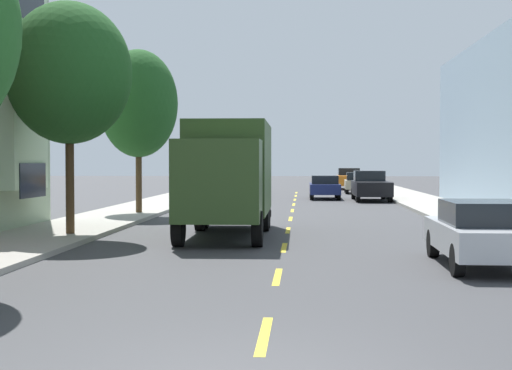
# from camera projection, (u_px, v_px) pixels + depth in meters

# --- Properties ---
(ground_plane) EXTENTS (160.00, 160.00, 0.00)m
(ground_plane) POSITION_uv_depth(u_px,v_px,m) (293.00, 207.00, 37.71)
(ground_plane) COLOR #38383A
(sidewalk_left) EXTENTS (3.20, 120.00, 0.14)m
(sidewalk_left) POSITION_uv_depth(u_px,v_px,m) (146.00, 207.00, 36.17)
(sidewalk_left) COLOR #A39E93
(sidewalk_left) RESTS_ON ground_plane
(sidewalk_right) EXTENTS (3.20, 120.00, 0.14)m
(sidewalk_right) POSITION_uv_depth(u_px,v_px,m) (443.00, 208.00, 35.27)
(sidewalk_right) COLOR #A39E93
(sidewalk_right) RESTS_ON ground_plane
(lane_centerline_dashes) EXTENTS (0.14, 47.20, 0.01)m
(lane_centerline_dashes) POSITION_uv_depth(u_px,v_px,m) (292.00, 214.00, 32.23)
(lane_centerline_dashes) COLOR yellow
(lane_centerline_dashes) RESTS_ON ground_plane
(street_tree_second) EXTENTS (3.68, 3.68, 6.85)m
(street_tree_second) POSITION_uv_depth(u_px,v_px,m) (69.00, 73.00, 22.07)
(street_tree_second) COLOR #47331E
(street_tree_second) RESTS_ON sidewalk_left
(street_tree_third) EXTENTS (3.29, 3.29, 6.83)m
(street_tree_third) POSITION_uv_depth(u_px,v_px,m) (138.00, 104.00, 31.35)
(street_tree_third) COLOR #47331E
(street_tree_third) RESTS_ON sidewalk_left
(delivery_box_truck) EXTENTS (2.46, 7.72, 3.49)m
(delivery_box_truck) POSITION_uv_depth(u_px,v_px,m) (229.00, 172.00, 23.11)
(delivery_box_truck) COLOR #2D471E
(delivery_box_truck) RESTS_ON ground_plane
(parked_sedan_silver) EXTENTS (1.86, 4.52, 1.43)m
(parked_sedan_silver) POSITION_uv_depth(u_px,v_px,m) (482.00, 232.00, 16.16)
(parked_sedan_silver) COLOR #B2B5BA
(parked_sedan_silver) RESTS_ON ground_plane
(parked_sedan_forest) EXTENTS (1.88, 4.53, 1.43)m
(parked_sedan_forest) POSITION_uv_depth(u_px,v_px,m) (232.00, 185.00, 49.35)
(parked_sedan_forest) COLOR #194C28
(parked_sedan_forest) RESTS_ON ground_plane
(parked_pickup_teal) EXTENTS (2.05, 5.32, 1.73)m
(parked_pickup_teal) POSITION_uv_depth(u_px,v_px,m) (239.00, 181.00, 57.22)
(parked_pickup_teal) COLOR #195B60
(parked_pickup_teal) RESTS_ON ground_plane
(parked_pickup_orange) EXTENTS (2.03, 5.31, 1.73)m
(parked_pickup_orange) POSITION_uv_depth(u_px,v_px,m) (349.00, 179.00, 62.15)
(parked_pickup_orange) COLOR orange
(parked_pickup_orange) RESTS_ON ground_plane
(parked_pickup_black) EXTENTS (2.02, 5.31, 1.73)m
(parked_pickup_black) POSITION_uv_depth(u_px,v_px,m) (371.00, 186.00, 43.64)
(parked_pickup_black) COLOR black
(parked_pickup_black) RESTS_ON ground_plane
(parked_hatchback_champagne) EXTENTS (1.85, 4.05, 1.50)m
(parked_hatchback_champagne) POSITION_uv_depth(u_px,v_px,m) (357.00, 183.00, 53.62)
(parked_hatchback_champagne) COLOR tan
(parked_hatchback_champagne) RESTS_ON ground_plane
(parked_hatchback_charcoal) EXTENTS (1.83, 4.04, 1.50)m
(parked_hatchback_charcoal) POSITION_uv_depth(u_px,v_px,m) (219.00, 188.00, 43.09)
(parked_hatchback_charcoal) COLOR #333338
(parked_hatchback_charcoal) RESTS_ON ground_plane
(moving_navy_sedan) EXTENTS (1.80, 4.50, 1.43)m
(moving_navy_sedan) POSITION_uv_depth(u_px,v_px,m) (325.00, 187.00, 45.59)
(moving_navy_sedan) COLOR navy
(moving_navy_sedan) RESTS_ON ground_plane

